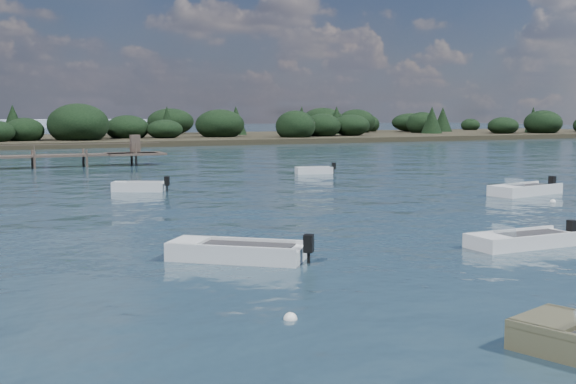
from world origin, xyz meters
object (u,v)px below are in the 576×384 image
tender_far_grey_b (314,172)px  dinghy_mid_white_b (525,192)px  tender_far_white (139,189)px  dinghy_mid_white_a (523,243)px  dinghy_mid_grey (236,255)px

tender_far_grey_b → dinghy_mid_white_b: size_ratio=0.62×
tender_far_grey_b → dinghy_mid_white_b: 18.25m
tender_far_white → dinghy_mid_white_a: bearing=-71.1°
dinghy_mid_grey → tender_far_grey_b: (17.14, 27.82, -0.01)m
tender_far_white → dinghy_mid_grey: bearing=-95.4°
dinghy_mid_white_a → dinghy_mid_white_b: (11.63, 12.24, 0.03)m
dinghy_mid_white_a → dinghy_mid_grey: 10.21m
tender_far_grey_b → tender_far_white: size_ratio=0.95×
dinghy_mid_grey → tender_far_white: dinghy_mid_grey is taller
dinghy_mid_grey → tender_far_grey_b: bearing=58.4°
tender_far_white → tender_far_grey_b: bearing=23.3°
tender_far_grey_b → tender_far_white: tender_far_white is taller
dinghy_mid_grey → dinghy_mid_white_b: (21.62, 10.13, 0.00)m
dinghy_mid_white_a → dinghy_mid_white_b: 16.89m
dinghy_mid_white_b → dinghy_mid_white_a: bearing=-133.5°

